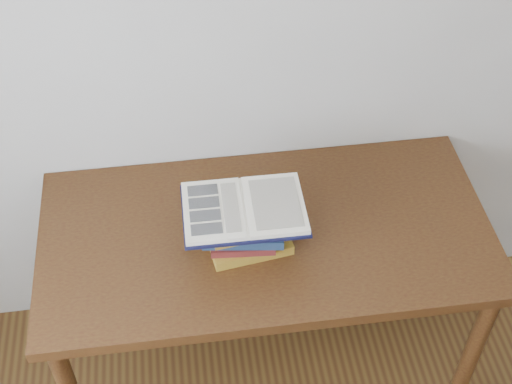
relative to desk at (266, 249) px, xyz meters
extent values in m
cube|color=beige|center=(0.12, 0.37, 0.61)|extent=(3.50, 0.04, 2.60)
cube|color=#492F12|center=(0.00, 0.00, 0.08)|extent=(1.46, 0.73, 0.04)
cylinder|color=#492F12|center=(0.67, -0.31, -0.32)|extent=(0.06, 0.06, 0.74)
cylinder|color=#492F12|center=(-0.67, 0.31, -0.32)|extent=(0.06, 0.06, 0.74)
cylinder|color=#492F12|center=(0.67, 0.31, -0.32)|extent=(0.06, 0.06, 0.74)
cube|color=#A47E25|center=(-0.06, -0.05, 0.11)|extent=(0.27, 0.19, 0.04)
cube|color=maroon|center=(-0.08, -0.06, 0.15)|extent=(0.21, 0.16, 0.03)
cube|color=navy|center=(-0.08, -0.05, 0.18)|extent=(0.27, 0.19, 0.03)
cube|color=#A47E25|center=(-0.08, -0.06, 0.21)|extent=(0.23, 0.16, 0.03)
cube|color=maroon|center=(-0.08, -0.07, 0.24)|extent=(0.22, 0.18, 0.03)
cube|color=black|center=(-0.08, -0.05, 0.26)|extent=(0.37, 0.26, 0.01)
cube|color=#EDE6CD|center=(-0.17, -0.05, 0.27)|extent=(0.18, 0.25, 0.02)
cube|color=#EDE6CD|center=(0.02, -0.05, 0.27)|extent=(0.18, 0.25, 0.02)
cylinder|color=#EDE6CD|center=(-0.08, -0.05, 0.27)|extent=(0.01, 0.25, 0.01)
cube|color=black|center=(-0.19, 0.03, 0.28)|extent=(0.09, 0.04, 0.00)
cube|color=black|center=(-0.19, -0.02, 0.28)|extent=(0.09, 0.04, 0.00)
cube|color=black|center=(-0.19, -0.08, 0.28)|extent=(0.09, 0.04, 0.00)
cube|color=black|center=(-0.20, -0.13, 0.28)|extent=(0.09, 0.04, 0.00)
cube|color=#BDB7A4|center=(-0.12, -0.05, 0.28)|extent=(0.05, 0.20, 0.00)
cube|color=#BDB7A4|center=(0.02, -0.05, 0.28)|extent=(0.14, 0.21, 0.00)
camera|label=1|loc=(-0.24, -1.50, 1.83)|focal=50.00mm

